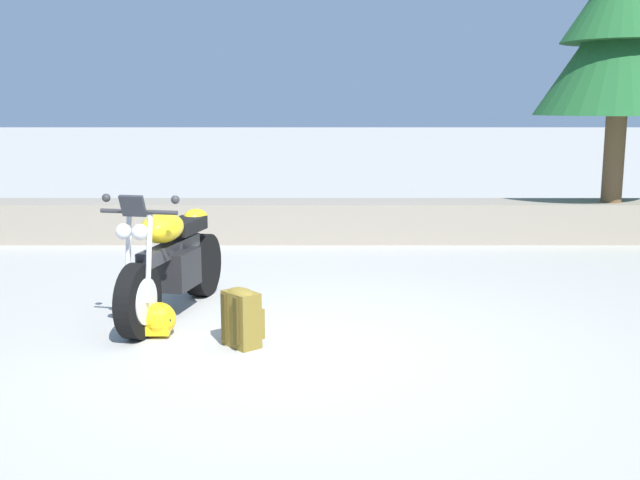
% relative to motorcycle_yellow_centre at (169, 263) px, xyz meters
% --- Properties ---
extents(ground_plane, '(120.00, 120.00, 0.00)m').
position_rel_motorcycle_yellow_centre_xyz_m(ground_plane, '(1.10, -0.97, -0.49)').
color(ground_plane, '#A3A099').
extents(stone_wall, '(36.00, 0.80, 0.55)m').
position_rel_motorcycle_yellow_centre_xyz_m(stone_wall, '(1.10, 3.83, -0.21)').
color(stone_wall, gray).
rests_on(stone_wall, ground).
extents(motorcycle_yellow_centre, '(0.76, 2.05, 1.18)m').
position_rel_motorcycle_yellow_centre_xyz_m(motorcycle_yellow_centre, '(0.00, 0.00, 0.00)').
color(motorcycle_yellow_centre, black).
rests_on(motorcycle_yellow_centre, ground).
extents(rider_backpack, '(0.35, 0.35, 0.47)m').
position_rel_motorcycle_yellow_centre_xyz_m(rider_backpack, '(0.72, -0.89, -0.24)').
color(rider_backpack, brown).
rests_on(rider_backpack, ground).
extents(rider_helmet, '(0.28, 0.28, 0.28)m').
position_rel_motorcycle_yellow_centre_xyz_m(rider_helmet, '(0.01, -0.63, -0.35)').
color(rider_helmet, yellow).
rests_on(rider_helmet, ground).
extents(pine_tree_mid_left, '(2.24, 2.24, 3.88)m').
position_rel_motorcycle_yellow_centre_xyz_m(pine_tree_mid_left, '(5.37, 3.76, 2.38)').
color(pine_tree_mid_left, brown).
rests_on(pine_tree_mid_left, stone_wall).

